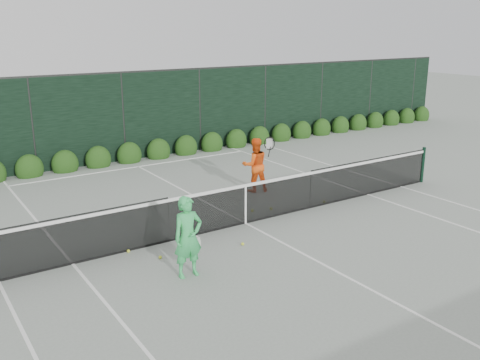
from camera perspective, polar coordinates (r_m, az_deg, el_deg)
ground at (r=12.76m, az=0.58°, el=-4.66°), size 80.00×80.00×0.00m
tennis_net at (r=12.57m, az=0.49°, el=-2.42°), size 12.90×0.10×1.07m
player_woman at (r=9.96m, az=-5.57°, el=-6.08°), size 0.64×0.39×1.56m
player_man at (r=15.02m, az=1.61°, el=1.63°), size 0.92×0.77×1.54m
court_lines at (r=12.76m, az=0.58°, el=-4.63°), size 11.03×23.83×0.01m
windscreen_fence at (r=10.26m, az=9.11°, el=-1.17°), size 32.00×21.07×3.06m
hedge_row at (r=18.80m, az=-11.72°, el=2.58°), size 31.66×0.65×0.94m
tennis_balls at (r=12.57m, az=-1.04°, el=-4.83°), size 5.65×2.06×0.07m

